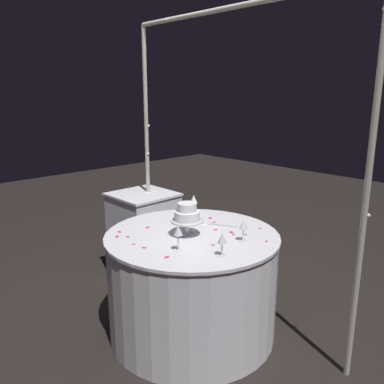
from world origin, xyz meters
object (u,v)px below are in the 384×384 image
object	(u,v)px
wine_glass_0	(222,239)
wine_glass_2	(243,226)
side_table	(144,235)
tiered_cake	(187,215)
wine_glass_1	(178,232)
cake_knife	(215,224)
decorative_arch	(231,125)
wine_glass_3	(194,200)
main_table	(192,284)

from	to	relation	value
wine_glass_0	wine_glass_2	xyz separation A→B (m)	(-0.07, 0.28, 0.00)
side_table	tiered_cake	size ratio (longest dim) A/B	3.52
wine_glass_2	wine_glass_0	bearing A→B (deg)	-76.29
wine_glass_0	wine_glass_2	bearing A→B (deg)	103.71
wine_glass_1	cake_knife	world-z (taller)	wine_glass_1
tiered_cake	wine_glass_1	world-z (taller)	tiered_cake
decorative_arch	wine_glass_0	size ratio (longest dim) A/B	15.50
decorative_arch	wine_glass_3	distance (m)	0.69
main_table	wine_glass_0	world-z (taller)	wine_glass_0
wine_glass_3	side_table	bearing A→B (deg)	-176.97
wine_glass_1	wine_glass_3	xyz separation A→B (m)	(-0.49, 0.60, -0.01)
wine_glass_1	wine_glass_3	distance (m)	0.77
decorative_arch	wine_glass_2	xyz separation A→B (m)	(0.32, -0.23, -0.61)
wine_glass_0	wine_glass_2	world-z (taller)	wine_glass_0
main_table	wine_glass_0	distance (m)	0.63
tiered_cake	wine_glass_1	size ratio (longest dim) A/B	1.40
main_table	tiered_cake	xyz separation A→B (m)	(-0.01, -0.04, 0.52)
decorative_arch	wine_glass_0	distance (m)	0.89
decorative_arch	cake_knife	distance (m)	0.72
decorative_arch	side_table	bearing A→B (deg)	-175.44
wine_glass_0	wine_glass_1	size ratio (longest dim) A/B	0.90
main_table	wine_glass_3	bearing A→B (deg)	134.91
cake_knife	wine_glass_1	bearing A→B (deg)	-70.93
side_table	cake_knife	world-z (taller)	side_table
main_table	cake_knife	size ratio (longest dim) A/B	4.38
tiered_cake	wine_glass_0	bearing A→B (deg)	-12.26
main_table	wine_glass_2	world-z (taller)	wine_glass_2
decorative_arch	main_table	world-z (taller)	decorative_arch
main_table	tiered_cake	world-z (taller)	tiered_cake
side_table	wine_glass_2	world-z (taller)	wine_glass_2
main_table	tiered_cake	size ratio (longest dim) A/B	5.26
wine_glass_2	cake_knife	bearing A→B (deg)	164.13
wine_glass_3	cake_knife	world-z (taller)	wine_glass_3
decorative_arch	tiered_cake	distance (m)	0.71
tiered_cake	wine_glass_3	distance (m)	0.50
main_table	cake_knife	bearing A→B (deg)	95.07
wine_glass_2	cake_knife	world-z (taller)	wine_glass_2
main_table	wine_glass_1	distance (m)	0.58
wine_glass_0	decorative_arch	bearing A→B (deg)	127.66
side_table	wine_glass_3	bearing A→B (deg)	3.03
side_table	cake_knife	bearing A→B (deg)	-3.22
decorative_arch	wine_glass_1	xyz separation A→B (m)	(0.15, -0.64, -0.59)
wine_glass_2	wine_glass_3	size ratio (longest dim) A/B	0.95
main_table	side_table	world-z (taller)	side_table
main_table	wine_glass_1	bearing A→B (deg)	-59.48
cake_knife	wine_glass_2	bearing A→B (deg)	-15.87
main_table	wine_glass_3	xyz separation A→B (m)	(-0.34, 0.34, 0.48)
wine_glass_1	wine_glass_3	size ratio (longest dim) A/B	1.06
main_table	wine_glass_0	xyz separation A→B (m)	(0.39, -0.13, 0.48)
side_table	wine_glass_0	size ratio (longest dim) A/B	5.51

